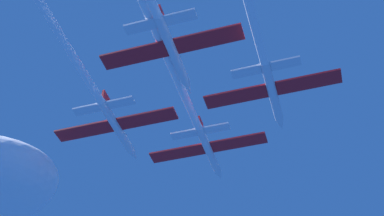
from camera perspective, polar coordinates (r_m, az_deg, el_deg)
name	(u,v)px	position (r m, az deg, el deg)	size (l,w,h in m)	color
jet_lead	(187,102)	(66.45, -0.49, 0.63)	(16.21, 40.90, 2.69)	white
jet_left_wing	(88,80)	(63.65, -11.02, 2.98)	(16.21, 38.27, 2.69)	white
jet_right_wing	(259,41)	(58.64, 7.09, 7.12)	(16.21, 36.91, 2.69)	white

